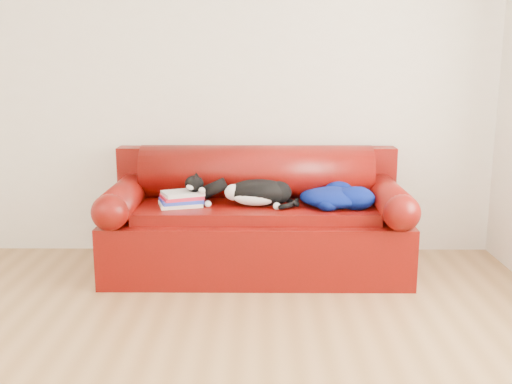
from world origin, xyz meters
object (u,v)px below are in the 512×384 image
Objects in this scene: book_stack at (181,199)px; blanket at (335,196)px; cat at (258,193)px; sofa_base at (256,239)px.

blanket reaches higher than book_stack.
cat is at bearing 178.69° from blanket.
sofa_base is 0.36m from cat.
sofa_base is at bearing 101.94° from cat.
blanket reaches higher than sofa_base.
cat reaches higher than book_stack.
book_stack is (-0.52, -0.08, 0.31)m from sofa_base.
cat is (0.01, -0.07, 0.35)m from sofa_base.
sofa_base is 0.65m from blanket.
cat reaches higher than sofa_base.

